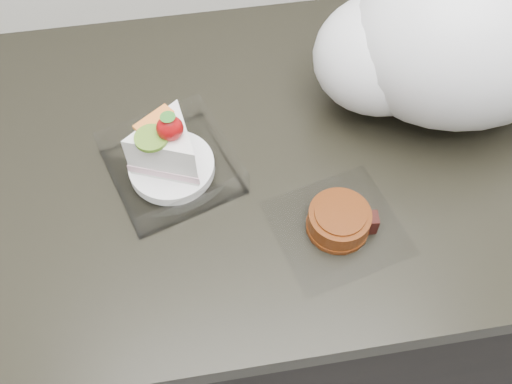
# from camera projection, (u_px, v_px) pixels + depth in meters

# --- Properties ---
(counter) EXTENTS (2.04, 0.64, 0.90)m
(counter) POSITION_uv_depth(u_px,v_px,m) (281.00, 271.00, 1.22)
(counter) COLOR black
(counter) RESTS_ON ground
(cake_tray) EXTENTS (0.21, 0.21, 0.13)m
(cake_tray) POSITION_uv_depth(u_px,v_px,m) (170.00, 158.00, 0.79)
(cake_tray) COLOR white
(cake_tray) RESTS_ON counter
(mooncake_wrap) EXTENTS (0.20, 0.19, 0.04)m
(mooncake_wrap) POSITION_uv_depth(u_px,v_px,m) (340.00, 222.00, 0.75)
(mooncake_wrap) COLOR white
(mooncake_wrap) RESTS_ON counter
(plastic_bag) EXTENTS (0.41, 0.30, 0.32)m
(plastic_bag) POSITION_uv_depth(u_px,v_px,m) (452.00, 38.00, 0.79)
(plastic_bag) COLOR silver
(plastic_bag) RESTS_ON counter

